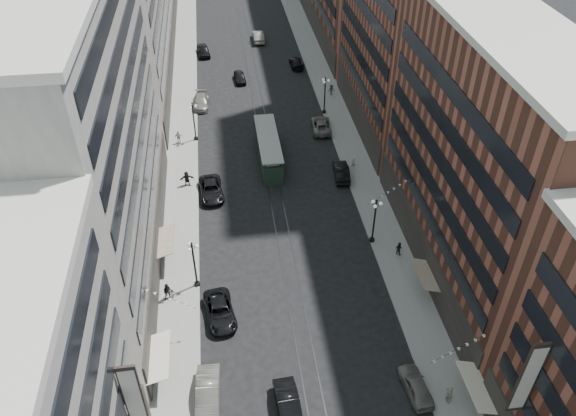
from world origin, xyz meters
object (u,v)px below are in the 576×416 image
car_1 (208,394)px  car_14 (258,36)px  pedestrian_5 (187,178)px  pedestrian_8 (353,162)px  lamppost_se_mid (325,94)px  car_13 (240,77)px  pedestrian_4 (449,395)px  pedestrian_2 (168,292)px  pedestrian_9 (331,90)px  lamppost_sw_mid (194,120)px  lamppost_sw_far (194,263)px  car_9 (203,51)px  car_5 (289,407)px  car_12 (296,63)px  car_7 (211,190)px  pedestrian_6 (179,137)px  pedestrian_7 (399,248)px  car_10 (341,172)px  lamppost_se_far (374,219)px  car_4 (416,386)px  car_8 (201,102)px  car_2 (220,311)px  car_11 (321,125)px  streetcar (268,149)px

car_1 → car_14: (10.60, 72.71, 0.01)m
pedestrian_5 → pedestrian_8: pedestrian_5 is taller
lamppost_se_mid → car_13: 16.73m
pedestrian_4 → pedestrian_8: bearing=-4.6°
pedestrian_2 → pedestrian_9: (23.15, 38.83, -0.15)m
car_14 → pedestrian_5: 45.00m
lamppost_sw_mid → pedestrian_2: (-2.65, -28.48, -1.99)m
lamppost_sw_far → lamppost_sw_mid: (0.00, 27.00, 0.00)m
car_9 → pedestrian_9: pedestrian_9 is taller
lamppost_se_mid → pedestrian_9: lamppost_se_mid is taller
car_5 → car_12: (9.68, 62.95, -0.11)m
car_7 → pedestrian_6: 12.53m
pedestrian_8 → pedestrian_9: (1.09, 19.64, 0.02)m
pedestrian_4 → car_12: 63.81m
car_13 → pedestrian_7: (13.58, -42.30, 0.19)m
pedestrian_4 → car_10: bearing=-1.3°
pedestrian_4 → lamppost_sw_far: bearing=46.8°
pedestrian_2 → car_10: size_ratio=0.39×
lamppost_sw_mid → lamppost_se_far: size_ratio=1.00×
car_9 → pedestrian_6: size_ratio=2.68×
lamppost_sw_mid → lamppost_se_far: (18.40, -23.00, 0.00)m
lamppost_se_far → car_10: lamppost_se_far is taller
lamppost_se_far → car_14: 56.46m
car_13 → lamppost_sw_far: bearing=-102.9°
car_9 → car_10: size_ratio=1.00×
car_10 → car_4: bearing=94.4°
lamppost_se_mid → pedestrian_2: 39.60m
car_8 → pedestrian_7: 40.02m
car_2 → car_5: (4.93, -10.44, 0.06)m
lamppost_sw_far → pedestrian_4: bearing=-38.2°
lamppost_sw_mid → car_4: (17.39, -41.08, -2.34)m
lamppost_se_mid → pedestrian_6: bearing=-164.8°
car_5 → car_1: bearing=159.1°
car_14 → car_11: bearing=98.8°
car_1 → car_9: size_ratio=1.08×
car_4 → car_12: car_4 is taller
lamppost_se_far → pedestrian_9: (2.10, 33.34, -2.15)m
streetcar → pedestrian_4: (10.43, -36.58, -0.44)m
car_5 → pedestrian_9: pedestrian_9 is taller
lamppost_se_far → pedestrian_7: lamppost_se_far is taller
car_1 → car_9: 67.76m
pedestrian_5 → car_10: bearing=-10.1°
streetcar → car_14: streetcar is taller
pedestrian_6 → pedestrian_8: 23.30m
car_14 → pedestrian_9: 24.40m
car_13 → car_11: bearing=-62.3°
car_8 → pedestrian_5: pedestrian_5 is taller
car_9 → car_13: (5.57, -11.02, -0.11)m
lamppost_sw_mid → pedestrian_8: (19.41, -9.30, -2.17)m
lamppost_sw_far → car_14: (11.40, 59.98, -2.22)m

